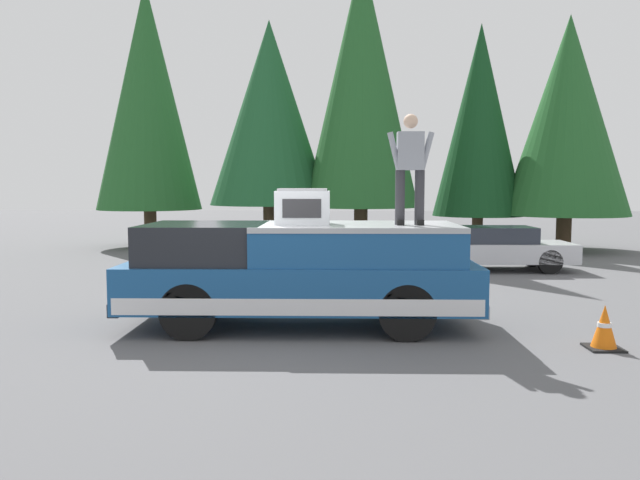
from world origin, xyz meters
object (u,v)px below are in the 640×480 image
(compressor_unit, at_px, (303,207))
(parked_car_silver, at_px, (494,248))
(pickup_truck, at_px, (301,273))
(person_on_truck_bed, at_px, (410,166))
(traffic_cone, at_px, (604,328))

(compressor_unit, relative_size, parked_car_silver, 0.20)
(pickup_truck, bearing_deg, compressor_unit, -158.12)
(pickup_truck, xyz_separation_m, parked_car_silver, (6.81, -4.78, -0.29))
(person_on_truck_bed, bearing_deg, traffic_cone, -112.90)
(compressor_unit, xyz_separation_m, traffic_cone, (-1.19, -4.22, -1.64))
(pickup_truck, bearing_deg, parked_car_silver, -35.07)
(pickup_truck, xyz_separation_m, person_on_truck_bed, (-0.20, -1.69, 1.68))
(pickup_truck, distance_m, parked_car_silver, 8.32)
(compressor_unit, distance_m, traffic_cone, 4.68)
(pickup_truck, relative_size, traffic_cone, 8.94)
(parked_car_silver, relative_size, traffic_cone, 6.61)
(pickup_truck, distance_m, compressor_unit, 1.06)
(compressor_unit, relative_size, traffic_cone, 1.35)
(compressor_unit, height_order, person_on_truck_bed, person_on_truck_bed)
(person_on_truck_bed, bearing_deg, pickup_truck, 83.28)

